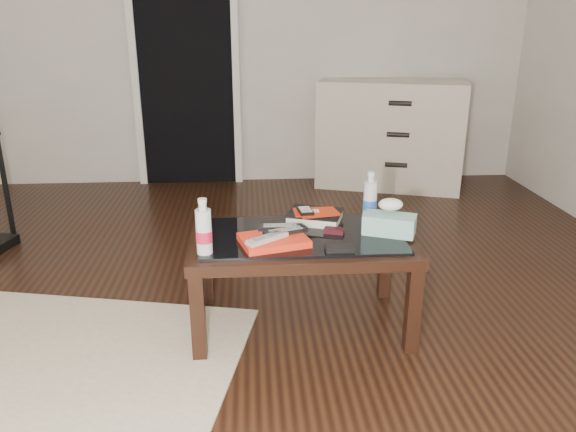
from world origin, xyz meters
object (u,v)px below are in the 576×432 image
object	(u,v)px
water_bottle_left	(204,226)
dresser	(390,134)
water_bottle_right	(370,196)
tissue_box	(389,224)
textbook	(315,217)
coffee_table	(302,247)

from	to	relation	value
water_bottle_left	dresser	bearing A→B (deg)	60.71
water_bottle_right	tissue_box	bearing A→B (deg)	-75.91
dresser	textbook	distance (m)	2.31
coffee_table	water_bottle_right	distance (m)	0.43
textbook	water_bottle_right	world-z (taller)	water_bottle_right
water_bottle_left	tissue_box	world-z (taller)	water_bottle_left
coffee_table	dresser	size ratio (longest dim) A/B	0.77
water_bottle_right	tissue_box	xyz separation A→B (m)	(0.05, -0.20, -0.07)
coffee_table	tissue_box	distance (m)	0.41
textbook	dresser	bearing A→B (deg)	85.62
textbook	tissue_box	xyz separation A→B (m)	(0.32, -0.19, 0.02)
coffee_table	textbook	bearing A→B (deg)	65.00
water_bottle_left	water_bottle_right	world-z (taller)	same
dresser	tissue_box	xyz separation A→B (m)	(-0.57, -2.32, 0.06)
water_bottle_left	water_bottle_right	distance (m)	0.85
dresser	tissue_box	size ratio (longest dim) A/B	5.63
coffee_table	textbook	world-z (taller)	textbook
dresser	textbook	bearing A→B (deg)	-95.22
textbook	water_bottle_left	size ratio (longest dim) A/B	1.05
textbook	water_bottle_right	bearing A→B (deg)	20.30
water_bottle_left	tissue_box	size ratio (longest dim) A/B	1.03
coffee_table	water_bottle_left	distance (m)	0.50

